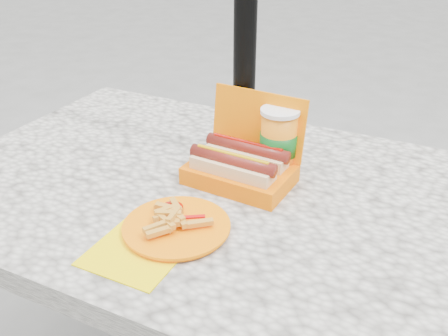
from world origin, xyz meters
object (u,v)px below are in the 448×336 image
at_px(hotdog_box, 241,165).
at_px(soda_cup, 278,143).
at_px(umbrella_pole, 246,3).
at_px(fries_plate, 173,227).

bearing_deg(hotdog_box, soda_cup, 49.48).
bearing_deg(umbrella_pole, soda_cup, -28.68).
relative_size(hotdog_box, soda_cup, 1.47).
xyz_separation_m(umbrella_pole, hotdog_box, (0.05, -0.12, -0.31)).
height_order(hotdog_box, soda_cup, hotdog_box).
bearing_deg(umbrella_pole, fries_plate, -87.41).
bearing_deg(soda_cup, fries_plate, -108.19).
distance_m(hotdog_box, soda_cup, 0.09).
bearing_deg(umbrella_pole, hotdog_box, -67.33).
bearing_deg(fries_plate, soda_cup, 71.81).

